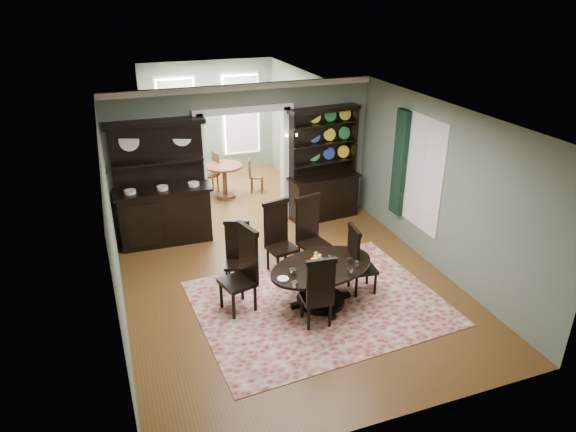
% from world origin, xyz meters
% --- Properties ---
extents(room, '(5.51, 6.01, 3.01)m').
position_xyz_m(room, '(0.00, 0.04, 1.58)').
color(room, brown).
rests_on(room, ground).
extents(parlor, '(3.51, 3.50, 3.01)m').
position_xyz_m(parlor, '(0.00, 5.53, 1.52)').
color(parlor, brown).
rests_on(parlor, ground).
extents(doorway_trim, '(2.08, 0.25, 2.57)m').
position_xyz_m(doorway_trim, '(0.00, 3.00, 1.62)').
color(doorway_trim, white).
rests_on(doorway_trim, floor).
extents(right_window, '(0.15, 1.47, 2.12)m').
position_xyz_m(right_window, '(2.69, 0.93, 1.60)').
color(right_window, white).
rests_on(right_window, wall_right).
extents(wall_sconce, '(0.27, 0.21, 0.21)m').
position_xyz_m(wall_sconce, '(0.95, 2.85, 1.89)').
color(wall_sconce, gold).
rests_on(wall_sconce, back_wall_right).
extents(rug, '(4.07, 3.27, 0.01)m').
position_xyz_m(rug, '(0.26, -0.43, 0.01)').
color(rug, maroon).
rests_on(rug, floor).
extents(dining_table, '(1.99, 1.99, 0.71)m').
position_xyz_m(dining_table, '(0.29, -0.43, 0.49)').
color(dining_table, black).
rests_on(dining_table, rug).
extents(centerpiece, '(1.37, 0.88, 0.22)m').
position_xyz_m(centerpiece, '(0.21, -0.47, 0.77)').
color(centerpiece, silver).
rests_on(centerpiece, dining_table).
extents(chair_far_left, '(0.54, 0.53, 1.16)m').
position_xyz_m(chair_far_left, '(-0.81, 0.65, 0.61)').
color(chair_far_left, black).
rests_on(chair_far_left, rug).
extents(chair_far_mid, '(0.57, 0.55, 1.34)m').
position_xyz_m(chair_far_mid, '(0.00, 0.84, 0.70)').
color(chair_far_mid, black).
rests_on(chair_far_mid, rug).
extents(chair_far_right, '(0.59, 0.57, 1.37)m').
position_xyz_m(chair_far_right, '(0.59, 0.78, 0.72)').
color(chair_far_right, black).
rests_on(chair_far_right, rug).
extents(chair_end_left, '(0.62, 0.64, 1.42)m').
position_xyz_m(chair_end_left, '(-0.91, -0.11, 0.75)').
color(chair_end_left, black).
rests_on(chair_end_left, rug).
extents(chair_end_right, '(0.47, 0.49, 1.22)m').
position_xyz_m(chair_end_right, '(0.99, -0.32, 0.64)').
color(chair_end_right, black).
rests_on(chair_end_right, rug).
extents(chair_near, '(0.48, 0.46, 1.22)m').
position_xyz_m(chair_near, '(0.01, -0.99, 0.64)').
color(chair_near, black).
rests_on(chair_near, rug).
extents(sideboard, '(1.88, 0.71, 2.46)m').
position_xyz_m(sideboard, '(-1.77, 2.71, 0.86)').
color(sideboard, black).
rests_on(sideboard, floor).
extents(welsh_dresser, '(1.62, 0.73, 2.45)m').
position_xyz_m(welsh_dresser, '(1.68, 2.73, 0.89)').
color(welsh_dresser, black).
rests_on(welsh_dresser, floor).
extents(parlor_table, '(0.88, 0.88, 0.81)m').
position_xyz_m(parlor_table, '(-0.10, 4.59, 0.53)').
color(parlor_table, brown).
rests_on(parlor_table, parlor_floor).
extents(parlor_chair_left, '(0.47, 0.46, 1.04)m').
position_xyz_m(parlor_chair_left, '(-0.34, 4.94, 0.56)').
color(parlor_chair_left, brown).
rests_on(parlor_chair_left, parlor_floor).
extents(parlor_chair_right, '(0.41, 0.40, 0.86)m').
position_xyz_m(parlor_chair_right, '(0.67, 4.66, 0.46)').
color(parlor_chair_right, brown).
rests_on(parlor_chair_right, parlor_floor).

